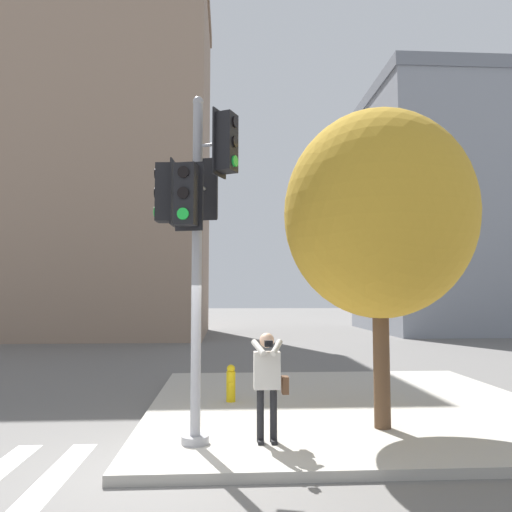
% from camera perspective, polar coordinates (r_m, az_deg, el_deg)
% --- Properties ---
extents(ground_plane, '(160.00, 160.00, 0.00)m').
position_cam_1_polar(ground_plane, '(7.35, -12.05, -23.05)').
color(ground_plane, slate).
extents(sidewalk_corner, '(8.00, 8.00, 0.14)m').
position_cam_1_polar(sidewalk_corner, '(10.93, 10.30, -16.44)').
color(sidewalk_corner, '#ADA89E').
rests_on(sidewalk_corner, ground_plane).
extents(traffic_signal_pole, '(1.30, 1.32, 5.32)m').
position_cam_1_polar(traffic_signal_pole, '(7.74, -6.82, 4.91)').
color(traffic_signal_pole, '#939399').
rests_on(traffic_signal_pole, sidewalk_corner).
extents(person_photographer, '(0.58, 0.54, 1.63)m').
position_cam_1_polar(person_photographer, '(7.79, 1.38, -13.59)').
color(person_photographer, black).
rests_on(person_photographer, sidewalk_corner).
extents(street_tree, '(3.25, 3.25, 5.39)m').
position_cam_1_polar(street_tree, '(8.85, 13.84, 4.63)').
color(street_tree, brown).
rests_on(street_tree, sidewalk_corner).
extents(fire_hydrant, '(0.19, 0.25, 0.76)m').
position_cam_1_polar(fire_hydrant, '(10.70, -2.89, -14.33)').
color(fire_hydrant, yellow).
rests_on(fire_hydrant, sidewalk_corner).
extents(building_left, '(17.95, 9.50, 20.54)m').
position_cam_1_polar(building_left, '(32.06, -21.96, 10.20)').
color(building_left, gray).
rests_on(building_left, ground_plane).
extents(building_right, '(10.34, 11.17, 15.96)m').
position_cam_1_polar(building_right, '(35.49, 20.92, 4.99)').
color(building_right, gray).
rests_on(building_right, ground_plane).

